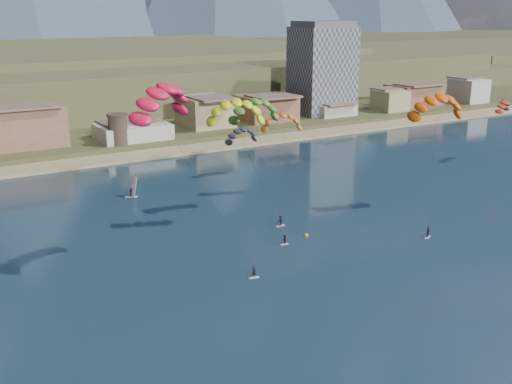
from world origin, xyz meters
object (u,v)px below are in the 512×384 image
kitesurfer_red (160,96)px  kitesurfer_orange (437,103)px  windsurfer (132,190)px  buoy (306,235)px  apartment_tower (322,68)px  kitesurfer_yellow (236,108)px  watchtower (118,129)px  kitesurfer_green (255,108)px

kitesurfer_red → kitesurfer_orange: size_ratio=1.15×
windsurfer → buoy: (18.05, -38.20, -1.31)m
buoy → kitesurfer_orange: bearing=-0.3°
kitesurfer_red → buoy: (25.85, -1.17, -26.16)m
kitesurfer_orange → kitesurfer_red: bearing=178.6°
apartment_tower → kitesurfer_orange: bearing=-115.0°
kitesurfer_yellow → kitesurfer_red: bearing=-152.1°
watchtower → kitesurfer_green: 66.01m
watchtower → kitesurfer_orange: kitesurfer_orange is taller
kitesurfer_red → kitesurfer_green: kitesurfer_red is taller
watchtower → kitesurfer_green: bearing=-85.2°
kitesurfer_red → windsurfer: bearing=78.1°
watchtower → buoy: (5.95, -81.01, -6.25)m
kitesurfer_yellow → kitesurfer_green: kitesurfer_yellow is taller
apartment_tower → watchtower: size_ratio=3.72×
kitesurfer_yellow → kitesurfer_orange: kitesurfer_yellow is taller
kitesurfer_red → buoy: size_ratio=43.36×
apartment_tower → kitesurfer_yellow: 117.68m
watchtower → kitesurfer_green: size_ratio=0.37×
kitesurfer_orange → kitesurfer_green: 34.61m
kitesurfer_yellow → kitesurfer_orange: (37.58, -10.84, -0.56)m
apartment_tower → buoy: bearing=-127.9°
kitesurfer_orange → apartment_tower: bearing=65.0°
apartment_tower → kitesurfer_red: bearing=-136.8°
apartment_tower → kitesurfer_green: (-74.59, -78.26, 2.63)m
apartment_tower → windsurfer: apartment_tower is taller
windsurfer → kitesurfer_red: bearing=-101.9°
windsurfer → watchtower: bearing=74.2°
kitesurfer_red → windsurfer: 45.27m
watchtower → kitesurfer_yellow: bearing=-91.6°
kitesurfer_green → buoy: 26.35m
kitesurfer_red → apartment_tower: bearing=43.2°
kitesurfer_red → kitesurfer_orange: bearing=-1.4°
apartment_tower → windsurfer: (-92.10, -56.82, -16.39)m
kitesurfer_orange → windsurfer: bearing=141.2°
watchtower → windsurfer: watchtower is taller
watchtower → buoy: bearing=-85.8°
kitesurfer_yellow → buoy: size_ratio=36.09×
kitesurfer_red → windsurfer: (7.81, 37.02, -24.85)m
buoy → windsurfer: bearing=115.3°
apartment_tower → kitesurfer_red: (-99.90, -93.84, 8.46)m
apartment_tower → windsurfer: size_ratio=7.10×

